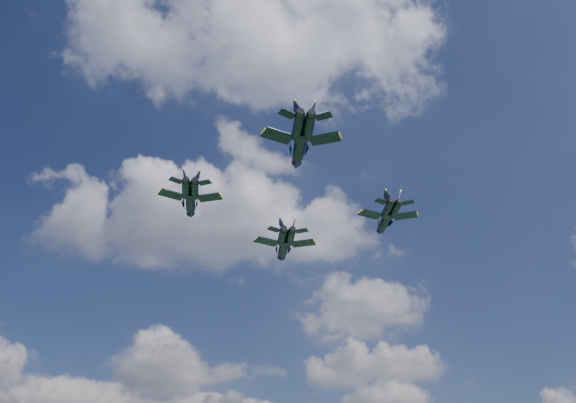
{
  "coord_description": "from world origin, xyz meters",
  "views": [
    {
      "loc": [
        5.38,
        -89.36,
        3.63
      ],
      "look_at": [
        5.29,
        4.68,
        58.49
      ],
      "focal_mm": 35.0,
      "sensor_mm": 36.0,
      "label": 1
    }
  ],
  "objects_px": {
    "jet_right": "(385,220)",
    "jet_slot": "(299,146)",
    "jet_left": "(191,202)",
    "jet_lead": "(284,248)"
  },
  "relations": [
    {
      "from": "jet_right",
      "to": "jet_slot",
      "type": "height_order",
      "value": "jet_slot"
    },
    {
      "from": "jet_lead",
      "to": "jet_right",
      "type": "xyz_separation_m",
      "value": [
        20.58,
        -16.26,
        -1.77
      ]
    },
    {
      "from": "jet_left",
      "to": "jet_right",
      "type": "distance_m",
      "value": 38.77
    },
    {
      "from": "jet_left",
      "to": "jet_slot",
      "type": "relative_size",
      "value": 0.9
    },
    {
      "from": "jet_slot",
      "to": "jet_left",
      "type": "bearing_deg",
      "value": 137.94
    },
    {
      "from": "jet_left",
      "to": "jet_slot",
      "type": "xyz_separation_m",
      "value": [
        20.47,
        -15.31,
        1.94
      ]
    },
    {
      "from": "jet_left",
      "to": "jet_right",
      "type": "xyz_separation_m",
      "value": [
        38.08,
        7.3,
        -0.04
      ]
    },
    {
      "from": "jet_slot",
      "to": "jet_lead",
      "type": "bearing_deg",
      "value": 89.11
    },
    {
      "from": "jet_right",
      "to": "jet_slot",
      "type": "bearing_deg",
      "value": -132.85
    },
    {
      "from": "jet_lead",
      "to": "jet_left",
      "type": "xyz_separation_m",
      "value": [
        -17.49,
        -23.56,
        -1.73
      ]
    }
  ]
}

